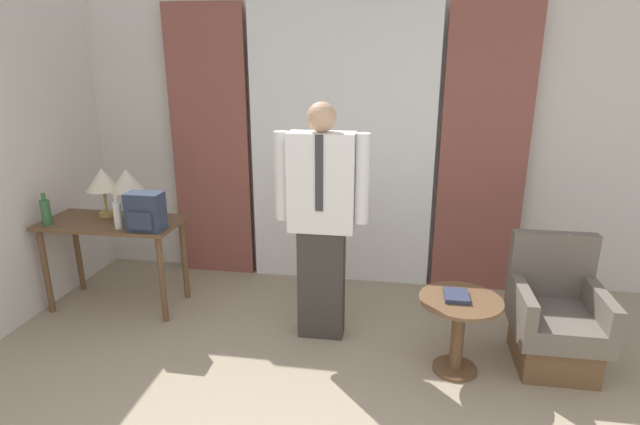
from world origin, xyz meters
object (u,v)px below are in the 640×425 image
object	(u,v)px
person	(322,216)
armchair	(554,321)
table_lamp_right	(127,182)
bottle_by_lamp	(46,212)
backpack	(145,212)
bottle_near_edge	(118,215)
desk	(113,235)
book	(456,296)
side_table	(459,322)
table_lamp_left	(103,181)

from	to	relation	value
person	armchair	size ratio (longest dim) A/B	2.00
table_lamp_right	bottle_by_lamp	size ratio (longest dim) A/B	1.59
backpack	bottle_near_edge	bearing A→B (deg)	178.78
desk	table_lamp_right	world-z (taller)	table_lamp_right
desk	book	distance (m)	2.86
table_lamp_right	backpack	xyz separation A→B (m)	(0.30, -0.29, -0.17)
person	bottle_near_edge	bearing A→B (deg)	178.57
bottle_near_edge	armchair	size ratio (longest dim) A/B	0.30
person	armchair	xyz separation A→B (m)	(1.68, -0.12, -0.65)
person	book	distance (m)	1.10
person	side_table	bearing A→B (deg)	-18.63
armchair	person	bearing A→B (deg)	175.83
desk	book	xyz separation A→B (m)	(2.80, -0.54, -0.09)
bottle_by_lamp	person	size ratio (longest dim) A/B	0.15
bottle_by_lamp	side_table	distance (m)	3.36
bottle_near_edge	backpack	size ratio (longest dim) A/B	0.90
table_lamp_left	book	xyz separation A→B (m)	(2.91, -0.66, -0.53)
backpack	person	size ratio (longest dim) A/B	0.17
book	bottle_near_edge	bearing A→B (deg)	171.96
table_lamp_left	person	world-z (taller)	person
side_table	backpack	bearing A→B (deg)	171.23
backpack	person	distance (m)	1.42
table_lamp_right	bottle_near_edge	xyz separation A→B (m)	(0.06, -0.29, -0.20)
armchair	desk	bearing A→B (deg)	174.64
book	bottle_by_lamp	bearing A→B (deg)	173.70
table_lamp_right	book	world-z (taller)	table_lamp_right
table_lamp_left	side_table	xyz separation A→B (m)	(2.94, -0.66, -0.72)
table_lamp_right	side_table	distance (m)	2.89
bottle_by_lamp	book	size ratio (longest dim) A/B	1.33
side_table	bottle_by_lamp	bearing A→B (deg)	173.64
desk	table_lamp_right	xyz separation A→B (m)	(0.11, 0.12, 0.44)
bottle_near_edge	side_table	xyz separation A→B (m)	(2.67, -0.38, -0.52)
person	side_table	distance (m)	1.22
table_lamp_right	armchair	xyz separation A→B (m)	(3.41, -0.45, -0.77)
table_lamp_right	bottle_by_lamp	bearing A→B (deg)	-152.57
person	side_table	size ratio (longest dim) A/B	3.26
desk	table_lamp_left	world-z (taller)	table_lamp_left
bottle_by_lamp	book	xyz separation A→B (m)	(3.27, -0.36, -0.32)
table_lamp_left	book	world-z (taller)	table_lamp_left
table_lamp_left	side_table	bearing A→B (deg)	-12.71
bottle_by_lamp	desk	bearing A→B (deg)	20.96
backpack	book	bearing A→B (deg)	-8.72
side_table	desk	bearing A→B (deg)	169.13
table_lamp_right	side_table	size ratio (longest dim) A/B	0.77
table_lamp_left	book	bearing A→B (deg)	-12.72
backpack	armchair	world-z (taller)	backpack
table_lamp_left	side_table	distance (m)	3.10
table_lamp_right	person	world-z (taller)	person
desk	bottle_near_edge	distance (m)	0.33
table_lamp_right	bottle_by_lamp	world-z (taller)	table_lamp_right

